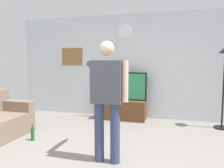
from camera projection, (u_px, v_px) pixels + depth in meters
The scene contains 9 objects.
ground_plane at pixel (93, 167), 3.02m from camera, with size 8.40×8.40×0.00m, color gray.
back_wall at pixel (132, 66), 5.72m from camera, with size 6.40×0.10×2.70m, color silver.
tv_stand at pixel (122, 110), 5.54m from camera, with size 1.21×0.47×0.50m.
television at pixel (122, 86), 5.53m from camera, with size 1.24×0.07×0.71m.
wall_clock at pixel (125, 32), 5.62m from camera, with size 0.33×0.33×0.03m, color white.
framed_picture at pixel (72, 57), 6.09m from camera, with size 0.62×0.04×0.48m, color olive.
floor_lamp at pixel (224, 70), 4.67m from camera, with size 0.32×0.32×1.79m.
person_standing_nearer_lamp at pixel (107, 94), 3.10m from camera, with size 0.62×0.78×1.76m.
beverage_bottle at pixel (33, 134), 4.05m from camera, with size 0.07×0.07×0.31m.
Camera 1 is at (1.03, -2.71, 1.46)m, focal length 34.73 mm.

